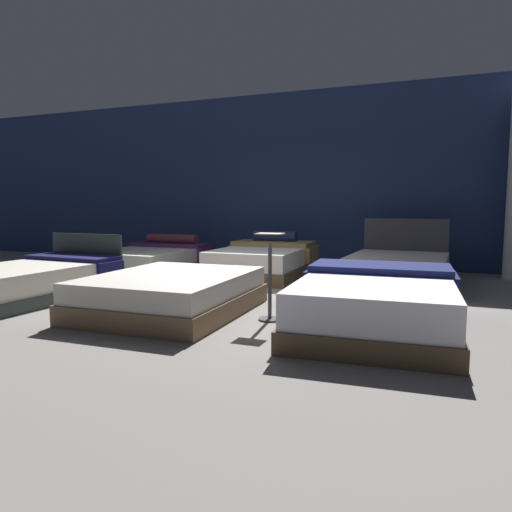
% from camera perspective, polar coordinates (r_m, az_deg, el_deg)
% --- Properties ---
extents(ground_plane, '(18.00, 18.00, 0.02)m').
position_cam_1_polar(ground_plane, '(6.46, -4.32, -4.75)').
color(ground_plane, gray).
extents(showroom_back_wall, '(18.00, 0.06, 3.50)m').
position_cam_1_polar(showroom_back_wall, '(9.62, 4.69, 9.35)').
color(showroom_back_wall, navy).
rests_on(showroom_back_wall, ground_plane).
extents(bed_0, '(1.55, 2.20, 0.80)m').
position_cam_1_polar(bed_0, '(6.83, -25.85, -2.74)').
color(bed_0, '#283231').
rests_on(bed_0, ground_plane).
extents(bed_1, '(1.65, 2.05, 0.44)m').
position_cam_1_polar(bed_1, '(5.40, -10.30, -4.56)').
color(bed_1, brown).
rests_on(bed_1, ground_plane).
extents(bed_2, '(1.60, 2.13, 0.58)m').
position_cam_1_polar(bed_2, '(4.68, 14.47, -5.68)').
color(bed_2, brown).
rests_on(bed_2, ground_plane).
extents(bed_3, '(1.70, 2.14, 0.65)m').
position_cam_1_polar(bed_3, '(8.99, -12.84, -0.34)').
color(bed_3, black).
rests_on(bed_3, ground_plane).
extents(bed_4, '(1.54, 2.03, 0.76)m').
position_cam_1_polar(bed_4, '(8.00, 0.91, -0.61)').
color(bed_4, brown).
rests_on(bed_4, ground_plane).
extents(bed_5, '(1.57, 2.03, 1.00)m').
position_cam_1_polar(bed_5, '(7.44, 16.97, -1.65)').
color(bed_5, '#303036').
rests_on(bed_5, ground_plane).
extents(price_sign, '(0.28, 0.24, 0.93)m').
position_cam_1_polar(price_sign, '(4.92, 1.72, -3.88)').
color(price_sign, '#3F3F44').
rests_on(price_sign, ground_plane).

